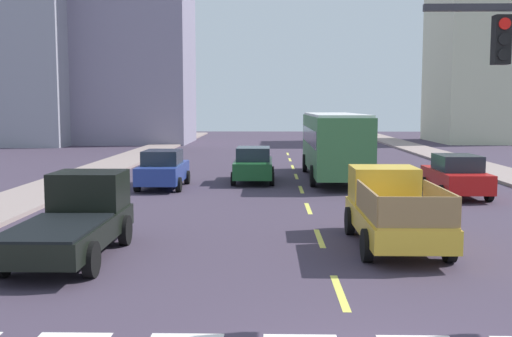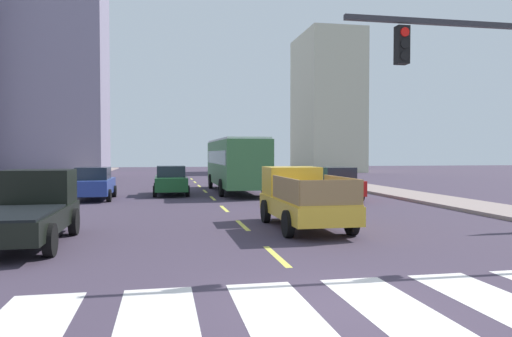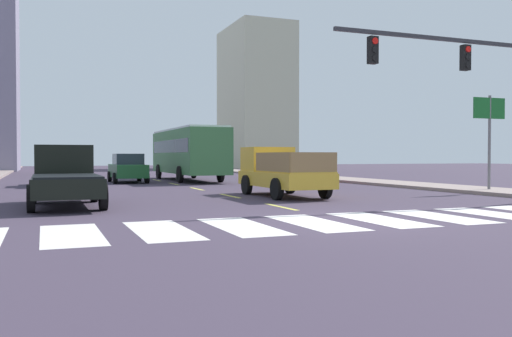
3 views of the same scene
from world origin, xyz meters
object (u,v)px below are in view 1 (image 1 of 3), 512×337
at_px(pickup_dark, 76,218).
at_px(sedan_near_right, 253,165).
at_px(city_bus, 334,141).
at_px(sedan_near_left, 163,169).
at_px(pickup_stakebed, 392,209).
at_px(sedan_mid, 456,176).

relative_size(pickup_dark, sedan_near_right, 1.18).
xyz_separation_m(city_bus, sedan_near_right, (-4.02, -1.33, -1.09)).
height_order(city_bus, sedan_near_right, city_bus).
height_order(pickup_dark, sedan_near_right, pickup_dark).
distance_m(sedan_near_left, sedan_near_right, 4.57).
bearing_deg(sedan_near_left, sedan_near_right, 25.62).
relative_size(pickup_stakebed, sedan_near_right, 1.18).
height_order(pickup_stakebed, sedan_near_right, pickup_stakebed).
xyz_separation_m(pickup_stakebed, sedan_near_left, (-8.13, 11.03, -0.08)).
distance_m(sedan_near_left, sedan_mid, 12.70).
relative_size(sedan_near_left, sedan_near_right, 1.00).
bearing_deg(sedan_near_right, pickup_stakebed, -72.37).
bearing_deg(sedan_near_right, pickup_dark, -105.18).
bearing_deg(city_bus, pickup_stakebed, -90.50).
relative_size(pickup_stakebed, pickup_dark, 1.00).
bearing_deg(pickup_stakebed, sedan_mid, 60.81).
height_order(pickup_dark, city_bus, city_bus).
distance_m(city_bus, sedan_near_right, 4.37).
distance_m(pickup_stakebed, sedan_near_left, 13.70).
xyz_separation_m(pickup_dark, sedan_mid, (12.50, 10.12, -0.06)).
bearing_deg(pickup_dark, sedan_mid, 38.29).
xyz_separation_m(pickup_stakebed, pickup_dark, (-8.15, -1.42, -0.02)).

